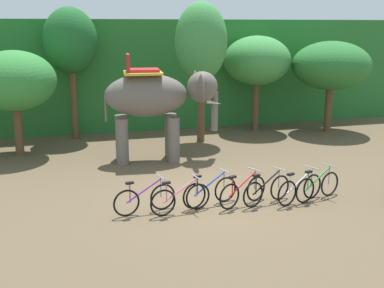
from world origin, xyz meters
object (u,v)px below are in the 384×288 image
tree_far_right (257,61)px  tree_center (201,43)px  bike_red (243,191)px  bike_green (318,186)px  bike_purple (145,199)px  elephant (156,99)px  bike_black (267,190)px  tree_right (70,41)px  tree_left (14,81)px  tree_center_left (331,66)px  bike_blue (210,192)px  bike_pink (181,199)px  bike_white (300,189)px

tree_far_right → tree_center: bearing=-154.6°
bike_red → bike_green: 2.16m
bike_purple → bike_red: 2.65m
bike_purple → bike_green: 4.81m
tree_center → elephant: 3.77m
bike_black → bike_green: 1.50m
tree_right → tree_left: bearing=-133.8°
tree_center_left → bike_blue: size_ratio=2.45×
elephant → bike_black: elephant is taller
tree_left → bike_blue: size_ratio=2.33×
bike_purple → bike_pink: 0.92m
tree_left → bike_green: size_ratio=2.37×
tree_right → tree_center_left: bearing=-7.9°
bike_purple → bike_blue: 1.79m
tree_far_right → bike_purple: bearing=-127.8°
elephant → bike_white: 6.35m
tree_center → bike_red: 8.35m
tree_center_left → bike_green: tree_center_left is taller
bike_green → bike_purple: bearing=176.3°
tree_center → elephant: bearing=-135.6°
bike_red → tree_right: bearing=113.0°
bike_black → bike_green: same height
elephant → bike_black: bearing=-69.4°
tree_center → bike_black: size_ratio=3.49×
bike_blue → bike_red: (0.85, -0.23, 0.00)m
bike_blue → bike_red: bearing=-15.3°
tree_left → bike_white: 10.89m
tree_center → tree_far_right: size_ratio=1.32×
tree_left → bike_green: bearing=-41.4°
tree_far_right → bike_pink: 11.08m
bike_green → bike_white: bearing=-173.4°
bike_purple → bike_red: (2.64, -0.16, 0.00)m
bike_blue → bike_pink: bearing=-160.8°
tree_right → tree_center_left: size_ratio=1.35×
bike_purple → bike_black: (3.30, -0.22, 0.00)m
elephant → bike_pink: 5.54m
bike_purple → bike_green: size_ratio=1.03×
tree_center_left → bike_green: 9.78m
tree_center_left → bike_green: (-5.07, -7.94, -2.59)m
bike_purple → bike_black: bearing=-3.8°
tree_center → bike_pink: 8.82m
bike_purple → bike_black: 3.31m
tree_left → bike_red: size_ratio=2.44×
tree_far_right → bike_black: 10.00m
tree_center → bike_blue: 8.30m
tree_left → bike_pink: tree_left is taller
elephant → bike_blue: (0.44, -4.91, -1.82)m
bike_pink → bike_white: bearing=-2.4°
tree_far_right → elephant: size_ratio=1.02×
bike_red → bike_white: size_ratio=0.98×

